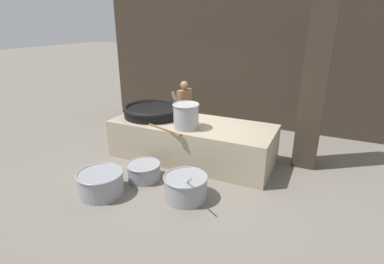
# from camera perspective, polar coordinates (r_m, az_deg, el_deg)

# --- Properties ---
(ground_plane) EXTENTS (60.00, 60.00, 0.00)m
(ground_plane) POSITION_cam_1_polar(r_m,az_deg,el_deg) (6.85, 0.00, -4.95)
(ground_plane) COLOR slate
(back_wall) EXTENTS (8.24, 0.24, 3.88)m
(back_wall) POSITION_cam_1_polar(r_m,az_deg,el_deg) (8.95, 8.22, 13.85)
(back_wall) COLOR #382D23
(back_wall) RESTS_ON ground_plane
(support_pillar) EXTENTS (0.47, 0.47, 3.88)m
(support_pillar) POSITION_cam_1_polar(r_m,az_deg,el_deg) (6.45, 22.57, 10.01)
(support_pillar) COLOR #382D23
(support_pillar) RESTS_ON ground_plane
(hearth_platform) EXTENTS (3.56, 1.43, 0.84)m
(hearth_platform) POSITION_cam_1_polar(r_m,az_deg,el_deg) (6.68, 0.00, -1.69)
(hearth_platform) COLOR tan
(hearth_platform) RESTS_ON ground_plane
(giant_wok_near) EXTENTS (1.41, 1.41, 0.24)m
(giant_wok_near) POSITION_cam_1_polar(r_m,az_deg,el_deg) (7.06, -7.35, 4.12)
(giant_wok_near) COLOR black
(giant_wok_near) RESTS_ON hearth_platform
(stock_pot) EXTENTS (0.55, 0.55, 0.52)m
(stock_pot) POSITION_cam_1_polar(r_m,az_deg,el_deg) (6.13, -1.15, 3.13)
(stock_pot) COLOR #9E9EA3
(stock_pot) RESTS_ON hearth_platform
(stirring_paddle) EXTENTS (1.17, 0.44, 0.04)m
(stirring_paddle) POSITION_cam_1_polar(r_m,az_deg,el_deg) (6.17, -5.75, 0.67)
(stirring_paddle) COLOR brown
(stirring_paddle) RESTS_ON hearth_platform
(cook) EXTENTS (0.42, 0.59, 1.51)m
(cook) POSITION_cam_1_polar(r_m,az_deg,el_deg) (7.81, -1.49, 4.70)
(cook) COLOR #8C6647
(cook) RESTS_ON ground_plane
(prep_bowl_vegetables) EXTENTS (0.78, 0.91, 0.74)m
(prep_bowl_vegetables) POSITION_cam_1_polar(r_m,az_deg,el_deg) (5.28, -1.21, -10.28)
(prep_bowl_vegetables) COLOR gray
(prep_bowl_vegetables) RESTS_ON ground_plane
(prep_bowl_meat) EXTENTS (0.67, 0.67, 0.33)m
(prep_bowl_meat) POSITION_cam_1_polar(r_m,az_deg,el_deg) (5.98, -9.17, -7.26)
(prep_bowl_meat) COLOR gray
(prep_bowl_meat) RESTS_ON ground_plane
(prep_bowl_extra) EXTENTS (0.83, 0.83, 0.43)m
(prep_bowl_extra) POSITION_cam_1_polar(r_m,az_deg,el_deg) (5.65, -17.00, -9.11)
(prep_bowl_extra) COLOR gray
(prep_bowl_extra) RESTS_ON ground_plane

